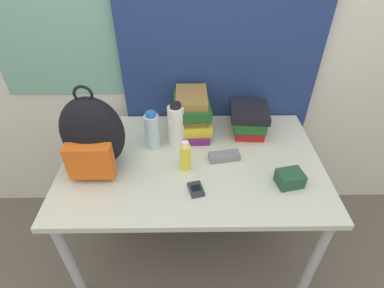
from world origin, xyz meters
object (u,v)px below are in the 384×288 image
object	(u,v)px
sunscreen_bottle	(185,157)
backpack	(93,136)
water_bottle	(152,131)
sports_bottle	(176,125)
camera_pouch	(290,178)
cell_phone	(196,189)
sunglasses_case	(224,156)
book_stack_left	(191,114)
book_stack_center	(249,118)

from	to	relation	value
sunscreen_bottle	backpack	bearing A→B (deg)	175.86
water_bottle	sports_bottle	xyz separation A→B (m)	(0.12, 0.02, 0.02)
camera_pouch	sports_bottle	bearing A→B (deg)	149.35
sports_bottle	water_bottle	bearing A→B (deg)	-168.96
cell_phone	sunglasses_case	distance (m)	0.25
sunscreen_bottle	cell_phone	xyz separation A→B (m)	(0.05, -0.14, -0.07)
camera_pouch	sunglasses_case	bearing A→B (deg)	148.01
book_stack_left	sports_bottle	size ratio (longest dim) A/B	1.17
backpack	book_stack_left	distance (m)	0.53
book_stack_left	sunscreen_bottle	size ratio (longest dim) A/B	1.79
book_stack_left	cell_phone	size ratio (longest dim) A/B	2.93
book_stack_center	sunscreen_bottle	xyz separation A→B (m)	(-0.34, -0.31, -0.01)
backpack	book_stack_left	bearing A→B (deg)	32.00
sunscreen_bottle	book_stack_left	bearing A→B (deg)	84.78
sports_bottle	sunscreen_bottle	bearing A→B (deg)	-76.38
book_stack_left	camera_pouch	bearing A→B (deg)	-43.57
cell_phone	book_stack_center	bearing A→B (deg)	56.87
backpack	sunglasses_case	distance (m)	0.63
sports_bottle	camera_pouch	bearing A→B (deg)	-30.65
sunscreen_bottle	sunglasses_case	distance (m)	0.21
cell_phone	camera_pouch	xyz separation A→B (m)	(0.42, 0.04, 0.02)
sports_bottle	sunglasses_case	size ratio (longest dim) A/B	1.54
backpack	book_stack_left	size ratio (longest dim) A/B	1.48
sunglasses_case	backpack	bearing A→B (deg)	-176.84
sunscreen_bottle	cell_phone	bearing A→B (deg)	-72.28
book_stack_center	sports_bottle	distance (m)	0.41
sunscreen_bottle	sunglasses_case	world-z (taller)	sunscreen_bottle
book_stack_left	sunglasses_case	size ratio (longest dim) A/B	1.81
cell_phone	sports_bottle	bearing A→B (deg)	105.39
sports_bottle	camera_pouch	distance (m)	0.60
book_stack_left	sunscreen_bottle	bearing A→B (deg)	-95.22
sunscreen_bottle	book_stack_center	bearing A→B (deg)	42.10
water_bottle	sunglasses_case	bearing A→B (deg)	-16.92
water_bottle	sports_bottle	distance (m)	0.12
book_stack_left	water_bottle	bearing A→B (deg)	-145.23
cell_phone	camera_pouch	size ratio (longest dim) A/B	0.77
sports_bottle	camera_pouch	xyz separation A→B (m)	(0.51, -0.30, -0.08)
water_bottle	sunglasses_case	distance (m)	0.38
backpack	water_bottle	bearing A→B (deg)	29.70
book_stack_left	camera_pouch	world-z (taller)	book_stack_left
sports_bottle	cell_phone	bearing A→B (deg)	-74.61
book_stack_left	sunscreen_bottle	distance (m)	0.31
cell_phone	sunglasses_case	bearing A→B (deg)	55.41
book_stack_center	backpack	bearing A→B (deg)	-159.74
sunscreen_bottle	sunglasses_case	xyz separation A→B (m)	(0.19, 0.06, -0.06)
backpack	sunglasses_case	size ratio (longest dim) A/B	2.67
book_stack_left	sports_bottle	world-z (taller)	sports_bottle
water_bottle	sunscreen_bottle	world-z (taller)	water_bottle
backpack	sports_bottle	xyz separation A→B (m)	(0.37, 0.17, -0.06)
sunglasses_case	sunscreen_bottle	bearing A→B (deg)	-161.51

